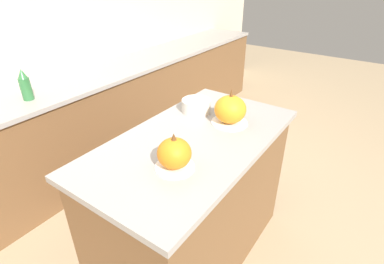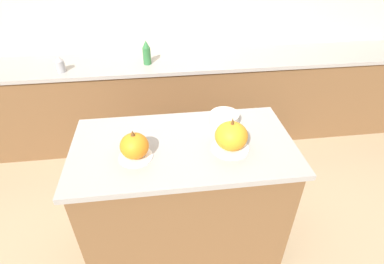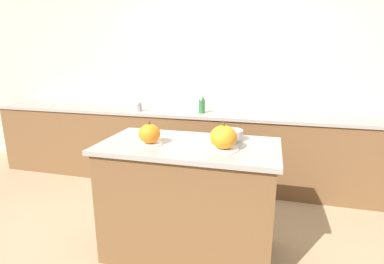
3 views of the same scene
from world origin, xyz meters
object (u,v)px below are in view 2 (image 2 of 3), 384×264
object	(u,v)px
bottle_tall	(147,53)
mixing_bowl	(224,119)
bottle_short	(60,64)
pumpkin_cake_left	(134,147)
pumpkin_cake_right	(231,137)

from	to	relation	value
bottle_tall	mixing_bowl	world-z (taller)	bottle_tall
bottle_short	pumpkin_cake_left	bearing A→B (deg)	-62.10
bottle_tall	bottle_short	bearing A→B (deg)	-174.07
pumpkin_cake_left	pumpkin_cake_right	bearing A→B (deg)	1.11
bottle_short	mixing_bowl	xyz separation A→B (m)	(1.29, -1.07, -0.01)
pumpkin_cake_left	mixing_bowl	xyz separation A→B (m)	(0.58, 0.27, -0.04)
bottle_tall	bottle_short	xyz separation A→B (m)	(-0.79, -0.08, -0.04)
mixing_bowl	pumpkin_cake_right	bearing A→B (deg)	-94.11
pumpkin_cake_left	mixing_bowl	bearing A→B (deg)	25.08
pumpkin_cake_right	pumpkin_cake_left	bearing A→B (deg)	-178.89
pumpkin_cake_right	mixing_bowl	xyz separation A→B (m)	(0.02, 0.26, -0.05)
pumpkin_cake_left	bottle_tall	xyz separation A→B (m)	(0.07, 1.42, 0.01)
bottle_tall	mixing_bowl	size ratio (longest dim) A/B	1.22
pumpkin_cake_left	bottle_short	world-z (taller)	pumpkin_cake_left
pumpkin_cake_right	mixing_bowl	world-z (taller)	pumpkin_cake_right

